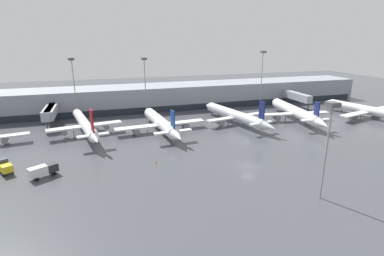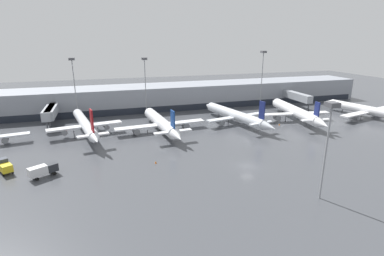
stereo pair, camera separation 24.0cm
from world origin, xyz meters
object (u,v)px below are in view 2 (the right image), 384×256
(service_truck_0, at_px, (43,170))
(apron_light_mast_4, at_px, (263,64))
(parked_jet_5, at_px, (161,123))
(apron_light_mast_6, at_px, (330,123))
(traffic_cone_0, at_px, (279,124))
(parked_jet_2, at_px, (367,110))
(service_truck_1, at_px, (5,166))
(parked_jet_1, at_px, (85,124))
(parked_jet_4, at_px, (296,112))
(apron_light_mast_3, at_px, (145,71))
(apron_light_mast_1, at_px, (73,72))
(traffic_cone_1, at_px, (156,162))
(parked_jet_0, at_px, (236,115))

(service_truck_0, relative_size, apron_light_mast_4, 0.25)
(parked_jet_5, height_order, apron_light_mast_6, apron_light_mast_6)
(parked_jet_5, xyz_separation_m, traffic_cone_0, (37.54, -4.59, -2.33))
(parked_jet_2, bearing_deg, service_truck_1, 83.32)
(parked_jet_1, relative_size, parked_jet_2, 1.05)
(parked_jet_2, xyz_separation_m, parked_jet_4, (-26.47, 3.86, 0.46))
(apron_light_mast_4, bearing_deg, parked_jet_2, -42.34)
(apron_light_mast_3, bearing_deg, service_truck_1, -132.25)
(apron_light_mast_1, relative_size, apron_light_mast_4, 0.94)
(parked_jet_2, xyz_separation_m, service_truck_1, (-108.54, -13.55, -1.09))
(apron_light_mast_6, bearing_deg, parked_jet_4, 59.24)
(parked_jet_5, bearing_deg, apron_light_mast_1, 44.32)
(service_truck_1, bearing_deg, apron_light_mast_1, -46.19)
(parked_jet_5, bearing_deg, service_truck_0, 123.47)
(parked_jet_2, bearing_deg, apron_light_mast_1, 61.13)
(apron_light_mast_3, distance_m, apron_light_mast_4, 45.56)
(parked_jet_5, bearing_deg, parked_jet_1, 78.02)
(parked_jet_2, relative_size, traffic_cone_0, 59.91)
(parked_jet_4, bearing_deg, parked_jet_5, 95.42)
(traffic_cone_0, bearing_deg, parked_jet_1, 173.22)
(service_truck_1, distance_m, traffic_cone_1, 30.98)
(traffic_cone_0, bearing_deg, service_truck_0, -164.23)
(parked_jet_2, relative_size, apron_light_mast_1, 1.61)
(apron_light_mast_1, bearing_deg, service_truck_0, -95.62)
(parked_jet_2, height_order, apron_light_mast_4, apron_light_mast_4)
(parked_jet_0, distance_m, apron_light_mast_3, 34.69)
(parked_jet_4, relative_size, apron_light_mast_4, 1.64)
(parked_jet_0, height_order, apron_light_mast_6, apron_light_mast_6)
(parked_jet_4, distance_m, service_truck_1, 83.91)
(parked_jet_2, xyz_separation_m, apron_light_mast_4, (-27.67, 25.21, 14.38))
(apron_light_mast_6, bearing_deg, apron_light_mast_1, 122.70)
(parked_jet_0, distance_m, apron_light_mast_4, 30.70)
(parked_jet_0, relative_size, apron_light_mast_6, 2.07)
(apron_light_mast_4, distance_m, apron_light_mast_6, 71.24)
(service_truck_0, bearing_deg, traffic_cone_0, -15.15)
(parked_jet_1, relative_size, traffic_cone_1, 61.07)
(service_truck_0, distance_m, traffic_cone_1, 22.88)
(parked_jet_0, bearing_deg, apron_light_mast_1, 55.65)
(parked_jet_4, xyz_separation_m, traffic_cone_1, (-51.40, -21.65, -2.82))
(parked_jet_0, xyz_separation_m, apron_light_mast_6, (-5.99, -47.51, 10.76))
(parked_jet_2, height_order, traffic_cone_1, parked_jet_2)
(apron_light_mast_3, bearing_deg, parked_jet_5, -86.37)
(apron_light_mast_4, bearing_deg, parked_jet_5, -155.86)
(parked_jet_2, distance_m, apron_light_mast_4, 40.10)
(traffic_cone_1, height_order, apron_light_mast_6, apron_light_mast_6)
(parked_jet_4, distance_m, apron_light_mast_6, 53.46)
(traffic_cone_0, bearing_deg, apron_light_mast_1, 157.88)
(traffic_cone_0, bearing_deg, parked_jet_5, 173.02)
(service_truck_0, bearing_deg, service_truck_1, 119.76)
(parked_jet_5, xyz_separation_m, apron_light_mast_1, (-24.45, 20.60, 13.52))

